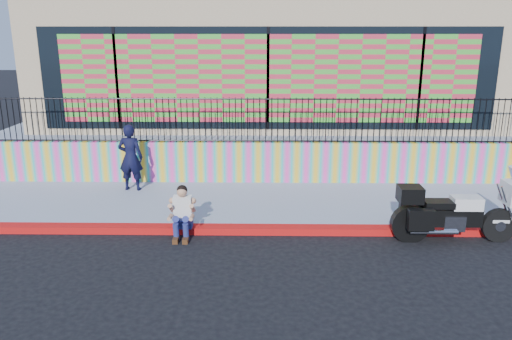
{
  "coord_description": "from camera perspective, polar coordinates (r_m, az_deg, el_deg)",
  "views": [
    {
      "loc": [
        -0.11,
        -9.83,
        4.14
      ],
      "look_at": [
        -0.28,
        1.2,
        1.05
      ],
      "focal_mm": 35.0,
      "sensor_mm": 36.0,
      "label": 1
    }
  ],
  "objects": [
    {
      "name": "police_motorcycle",
      "position": [
        10.8,
        21.65,
        -4.37
      ],
      "size": [
        2.49,
        0.82,
        1.55
      ],
      "color": "black",
      "rests_on": "ground"
    },
    {
      "name": "sidewalk",
      "position": [
        12.18,
        1.37,
        -3.86
      ],
      "size": [
        16.0,
        3.0,
        0.15
      ],
      "primitive_type": "cube",
      "color": "#868DA1",
      "rests_on": "ground"
    },
    {
      "name": "elevated_platform",
      "position": [
        18.52,
        1.24,
        4.7
      ],
      "size": [
        16.0,
        10.0,
        1.25
      ],
      "primitive_type": "cube",
      "color": "#868DA1",
      "rests_on": "ground"
    },
    {
      "name": "ground",
      "position": [
        10.67,
        1.43,
        -7.2
      ],
      "size": [
        90.0,
        90.0,
        0.0
      ],
      "primitive_type": "plane",
      "color": "black",
      "rests_on": "ground"
    },
    {
      "name": "red_curb",
      "position": [
        10.64,
        1.44,
        -6.83
      ],
      "size": [
        16.0,
        0.3,
        0.15
      ],
      "primitive_type": "cube",
      "color": "#B60D0D",
      "rests_on": "ground"
    },
    {
      "name": "metal_fence",
      "position": [
        13.28,
        1.37,
        5.71
      ],
      "size": [
        15.8,
        0.04,
        1.2
      ],
      "primitive_type": null,
      "color": "black",
      "rests_on": "mural_wall"
    },
    {
      "name": "storefront_building",
      "position": [
        17.98,
        1.29,
        12.8
      ],
      "size": [
        14.0,
        8.06,
        4.0
      ],
      "color": "tan",
      "rests_on": "elevated_platform"
    },
    {
      "name": "seated_man",
      "position": [
        10.4,
        -8.45,
        -5.32
      ],
      "size": [
        0.54,
        0.71,
        1.06
      ],
      "color": "navy",
      "rests_on": "ground"
    },
    {
      "name": "mural_wall",
      "position": [
        13.52,
        1.34,
        0.91
      ],
      "size": [
        16.0,
        0.2,
        1.1
      ],
      "primitive_type": "cube",
      "color": "#FF43B0",
      "rests_on": "sidewalk"
    },
    {
      "name": "police_officer",
      "position": [
        13.16,
        -14.14,
        1.41
      ],
      "size": [
        0.65,
        0.45,
        1.72
      ],
      "primitive_type": "imported",
      "rotation": [
        0.0,
        0.0,
        3.08
      ],
      "color": "black",
      "rests_on": "sidewalk"
    }
  ]
}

